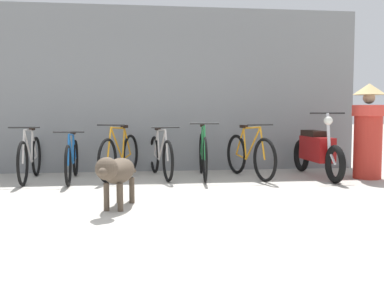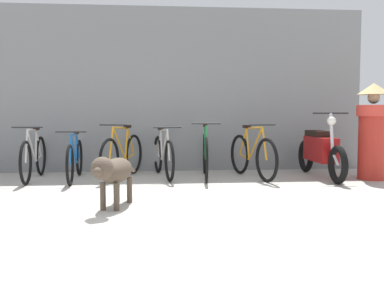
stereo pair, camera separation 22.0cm
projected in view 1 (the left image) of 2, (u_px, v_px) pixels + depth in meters
name	position (u px, v px, depth m)	size (l,w,h in m)	color
ground_plane	(142.00, 213.00, 4.94)	(60.00, 60.00, 0.00)	#ADA89E
shop_wall_back	(138.00, 90.00, 8.28)	(8.29, 0.20, 3.02)	slate
bicycle_0	(30.00, 158.00, 7.18)	(0.46, 1.74, 0.88)	black
bicycle_1	(72.00, 160.00, 7.15)	(0.46, 1.72, 0.81)	black
bicycle_2	(120.00, 156.00, 7.45)	(0.65, 1.63, 0.91)	black
bicycle_3	(161.00, 156.00, 7.56)	(0.46, 1.72, 0.86)	black
bicycle_4	(203.00, 155.00, 7.48)	(0.46, 1.74, 0.93)	black
bicycle_5	(250.00, 156.00, 7.50)	(0.54, 1.65, 0.91)	black
motorcycle	(317.00, 151.00, 7.58)	(0.58, 1.97, 1.09)	black
stray_dog	(117.00, 172.00, 5.12)	(0.51, 1.23, 0.63)	#4C3F33
person_in_robes	(368.00, 129.00, 7.38)	(0.58, 0.58, 1.56)	#B72D23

